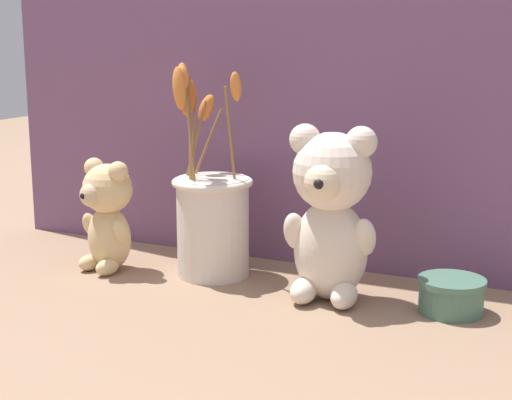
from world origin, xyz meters
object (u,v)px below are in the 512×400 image
at_px(flower_vase, 212,215).
at_px(decorative_tin_tall, 451,295).
at_px(teddy_bear_medium, 106,213).
at_px(teddy_bear_large, 331,210).

distance_m(flower_vase, decorative_tin_tall, 0.39).
bearing_deg(flower_vase, decorative_tin_tall, -2.49).
height_order(teddy_bear_medium, flower_vase, flower_vase).
bearing_deg(flower_vase, teddy_bear_medium, -163.46).
height_order(flower_vase, decorative_tin_tall, flower_vase).
height_order(teddy_bear_medium, decorative_tin_tall, teddy_bear_medium).
bearing_deg(teddy_bear_large, teddy_bear_medium, -177.81).
xyz_separation_m(teddy_bear_medium, decorative_tin_tall, (0.55, 0.03, -0.07)).
bearing_deg(teddy_bear_large, decorative_tin_tall, 6.07).
distance_m(teddy_bear_large, decorative_tin_tall, 0.20).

